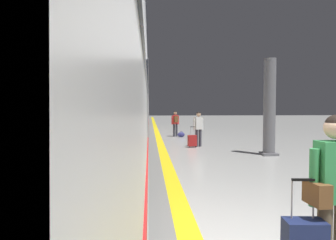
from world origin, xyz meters
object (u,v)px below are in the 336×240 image
object	(u,v)px
passenger_mid	(198,126)
suitcase_mid	(192,141)
traveller_foreground	(333,188)
high_speed_train	(111,89)
duffel_bag_near	(181,135)
platform_pillar	(269,109)
passenger_near	(175,121)

from	to	relation	value
passenger_mid	suitcase_mid	world-z (taller)	passenger_mid
traveller_foreground	passenger_mid	world-z (taller)	traveller_foreground
traveller_foreground	passenger_mid	distance (m)	10.38
traveller_foreground	suitcase_mid	size ratio (longest dim) A/B	1.84
high_speed_train	suitcase_mid	bearing A→B (deg)	19.46
duffel_bag_near	passenger_mid	size ratio (longest dim) A/B	0.28
traveller_foreground	duffel_bag_near	world-z (taller)	traveller_foreground
duffel_bag_near	platform_pillar	world-z (taller)	platform_pillar
high_speed_train	duffel_bag_near	bearing A→B (deg)	59.15
traveller_foreground	platform_pillar	distance (m)	8.30
passenger_mid	platform_pillar	distance (m)	3.47
traveller_foreground	platform_pillar	xyz separation A→B (m)	(2.66, 7.83, 0.73)
high_speed_train	passenger_near	distance (m)	6.95
high_speed_train	duffel_bag_near	distance (m)	7.04
passenger_near	platform_pillar	bearing A→B (deg)	-68.02
platform_pillar	passenger_mid	bearing A→B (deg)	131.38
duffel_bag_near	suitcase_mid	world-z (taller)	suitcase_mid
duffel_bag_near	platform_pillar	size ratio (longest dim) A/B	0.12
traveller_foreground	passenger_near	distance (m)	14.95
high_speed_train	suitcase_mid	distance (m)	4.23
traveller_foreground	suitcase_mid	bearing A→B (deg)	89.41
passenger_near	passenger_mid	world-z (taller)	passenger_mid
high_speed_train	passenger_near	bearing A→B (deg)	62.85
high_speed_train	traveller_foreground	bearing A→B (deg)	-69.69
high_speed_train	suitcase_mid	size ratio (longest dim) A/B	32.73
high_speed_train	platform_pillar	world-z (taller)	high_speed_train
passenger_near	passenger_mid	distance (m)	4.63
high_speed_train	traveller_foreground	xyz separation A→B (m)	(3.31, -8.93, -1.51)
suitcase_mid	passenger_mid	bearing A→B (deg)	36.13
passenger_near	duffel_bag_near	bearing A→B (deg)	-45.86
duffel_bag_near	high_speed_train	bearing A→B (deg)	-120.85
passenger_mid	platform_pillar	bearing A→B (deg)	-48.62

